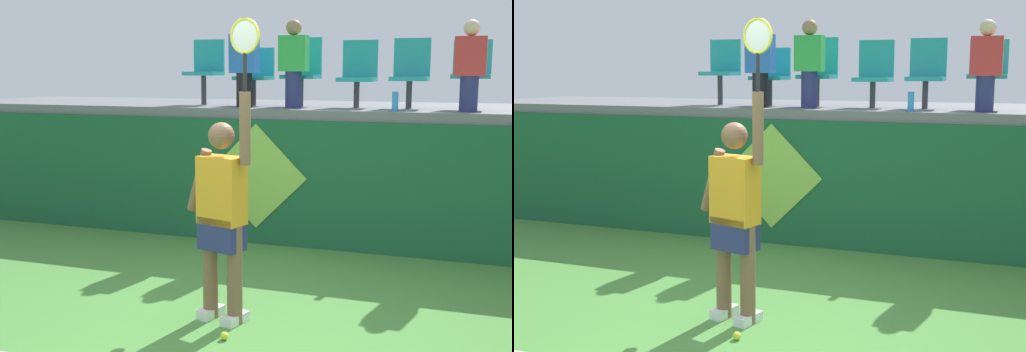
# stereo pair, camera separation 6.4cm
# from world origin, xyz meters

# --- Properties ---
(ground_plane) EXTENTS (40.00, 40.00, 0.00)m
(ground_plane) POSITION_xyz_m (0.00, 0.00, 0.00)
(ground_plane) COLOR #478438
(court_back_wall) EXTENTS (11.02, 0.20, 1.52)m
(court_back_wall) POSITION_xyz_m (0.00, 2.88, 0.76)
(court_back_wall) COLOR #195633
(court_back_wall) RESTS_ON ground_plane
(spectator_platform) EXTENTS (11.02, 2.40, 0.12)m
(spectator_platform) POSITION_xyz_m (0.00, 4.03, 1.58)
(spectator_platform) COLOR slate
(spectator_platform) RESTS_ON court_back_wall
(tennis_player) EXTENTS (0.74, 0.35, 2.50)m
(tennis_player) POSITION_xyz_m (-0.09, 0.31, 0.94)
(tennis_player) COLOR white
(tennis_player) RESTS_ON ground_plane
(tennis_ball) EXTENTS (0.07, 0.07, 0.07)m
(tennis_ball) POSITION_xyz_m (0.08, -0.08, 0.03)
(tennis_ball) COLOR #D1E533
(tennis_ball) RESTS_ON ground_plane
(water_bottle) EXTENTS (0.07, 0.07, 0.22)m
(water_bottle) POSITION_xyz_m (0.92, 2.96, 1.75)
(water_bottle) COLOR #338CE5
(water_bottle) RESTS_ON spectator_platform
(stadium_chair_0) EXTENTS (0.44, 0.42, 0.87)m
(stadium_chair_0) POSITION_xyz_m (-1.71, 3.62, 2.13)
(stadium_chair_0) COLOR #38383D
(stadium_chair_0) RESTS_ON spectator_platform
(stadium_chair_1) EXTENTS (0.44, 0.42, 0.75)m
(stadium_chair_1) POSITION_xyz_m (-1.00, 3.62, 2.06)
(stadium_chair_1) COLOR #38383D
(stadium_chair_1) RESTS_ON spectator_platform
(stadium_chair_2) EXTENTS (0.44, 0.42, 0.87)m
(stadium_chair_2) POSITION_xyz_m (-0.36, 3.63, 2.11)
(stadium_chair_2) COLOR #38383D
(stadium_chair_2) RESTS_ON spectator_platform
(stadium_chair_3) EXTENTS (0.44, 0.42, 0.83)m
(stadium_chair_3) POSITION_xyz_m (0.36, 3.63, 2.08)
(stadium_chair_3) COLOR #38383D
(stadium_chair_3) RESTS_ON spectator_platform
(stadium_chair_4) EXTENTS (0.44, 0.42, 0.85)m
(stadium_chair_4) POSITION_xyz_m (1.00, 3.63, 2.09)
(stadium_chair_4) COLOR #38383D
(stadium_chair_4) RESTS_ON spectator_platform
(stadium_chair_5) EXTENTS (0.44, 0.42, 0.82)m
(stadium_chair_5) POSITION_xyz_m (1.70, 3.62, 2.10)
(stadium_chair_5) COLOR #38383D
(stadium_chair_5) RESTS_ON spectator_platform
(spectator_0) EXTENTS (0.34, 0.20, 1.06)m
(spectator_0) POSITION_xyz_m (-0.36, 3.22, 2.19)
(spectator_0) COLOR navy
(spectator_0) RESTS_ON spectator_platform
(spectator_1) EXTENTS (0.34, 0.20, 1.01)m
(spectator_1) POSITION_xyz_m (1.70, 3.16, 2.16)
(spectator_1) COLOR navy
(spectator_1) RESTS_ON spectator_platform
(spectator_2) EXTENTS (0.34, 0.20, 1.08)m
(spectator_2) POSITION_xyz_m (-1.00, 3.21, 2.19)
(spectator_2) COLOR black
(spectator_2) RESTS_ON spectator_platform
(wall_signage_mount) EXTENTS (1.27, 0.01, 1.47)m
(wall_signage_mount) POSITION_xyz_m (-0.69, 2.77, 0.00)
(wall_signage_mount) COLOR #195633
(wall_signage_mount) RESTS_ON ground_plane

